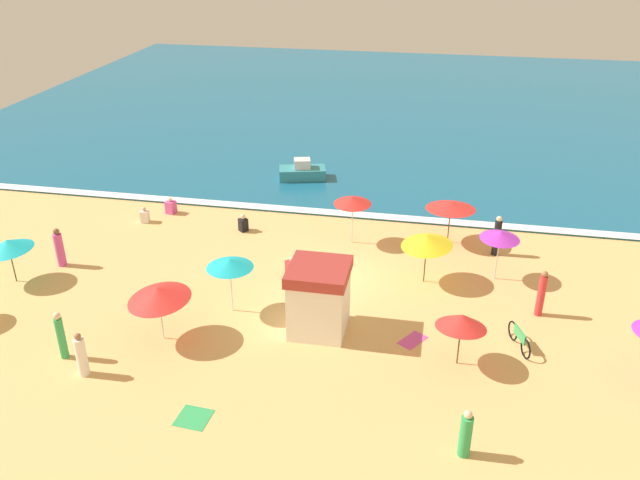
# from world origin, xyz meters

# --- Properties ---
(ground_plane) EXTENTS (60.00, 60.00, 0.00)m
(ground_plane) POSITION_xyz_m (0.00, 0.00, 0.00)
(ground_plane) COLOR #E5B26B
(ocean_water) EXTENTS (60.00, 44.00, 0.10)m
(ocean_water) POSITION_xyz_m (0.00, 28.00, 0.05)
(ocean_water) COLOR #196084
(ocean_water) RESTS_ON ground_plane
(wave_breaker_foam) EXTENTS (57.00, 0.70, 0.01)m
(wave_breaker_foam) POSITION_xyz_m (0.00, 6.30, 0.10)
(wave_breaker_foam) COLOR white
(wave_breaker_foam) RESTS_ON ocean_water
(lifeguard_cabana) EXTENTS (2.15, 2.22, 2.63)m
(lifeguard_cabana) POSITION_xyz_m (0.15, -3.93, 1.34)
(lifeguard_cabana) COLOR white
(lifeguard_cabana) RESTS_ON ground_plane
(beach_umbrella_1) EXTENTS (2.00, 2.03, 2.05)m
(beach_umbrella_1) POSITION_xyz_m (5.17, -5.05, 1.72)
(beach_umbrella_1) COLOR #4C3823
(beach_umbrella_1) RESTS_ON ground_plane
(beach_umbrella_2) EXTENTS (2.94, 2.94, 2.24)m
(beach_umbrella_2) POSITION_xyz_m (3.77, 0.33, 1.91)
(beach_umbrella_2) COLOR #4C3823
(beach_umbrella_2) RESTS_ON ground_plane
(beach_umbrella_3) EXTENTS (2.13, 2.14, 2.24)m
(beach_umbrella_3) POSITION_xyz_m (6.68, 1.13, 2.03)
(beach_umbrella_3) COLOR silver
(beach_umbrella_3) RESTS_ON ground_plane
(beach_umbrella_4) EXTENTS (3.20, 3.20, 2.23)m
(beach_umbrella_4) POSITION_xyz_m (-5.25, -5.58, 1.88)
(beach_umbrella_4) COLOR silver
(beach_umbrella_4) RESTS_ON ground_plane
(beach_umbrella_5) EXTENTS (2.70, 2.71, 2.07)m
(beach_umbrella_5) POSITION_xyz_m (4.67, 4.20, 1.86)
(beach_umbrella_5) COLOR #4C3823
(beach_umbrella_5) RESTS_ON ground_plane
(beach_umbrella_6) EXTENTS (1.75, 1.76, 2.33)m
(beach_umbrella_6) POSITION_xyz_m (0.28, 3.34, 2.12)
(beach_umbrella_6) COLOR silver
(beach_umbrella_6) RESTS_ON ground_plane
(beach_umbrella_7) EXTENTS (2.43, 2.43, 2.24)m
(beach_umbrella_7) POSITION_xyz_m (-3.36, -3.33, 2.06)
(beach_umbrella_7) COLOR silver
(beach_umbrella_7) RESTS_ON ground_plane
(beach_umbrella_8) EXTENTS (2.62, 2.60, 2.02)m
(beach_umbrella_8) POSITION_xyz_m (-12.95, -2.91, 1.69)
(beach_umbrella_8) COLOR #4C3823
(beach_umbrella_8) RESTS_ON ground_plane
(parked_bicycle) EXTENTS (0.66, 1.74, 0.76)m
(parked_bicycle) POSITION_xyz_m (7.29, -3.71, 0.38)
(parked_bicycle) COLOR black
(parked_bicycle) RESTS_ON ground_plane
(beachgoer_0) EXTENTS (0.53, 0.53, 0.87)m
(beachgoer_0) POSITION_xyz_m (-5.05, 3.56, 0.38)
(beachgoer_0) COLOR black
(beachgoer_0) RESTS_ON ground_plane
(beachgoer_1) EXTENTS (0.40, 0.40, 1.90)m
(beachgoer_1) POSITION_xyz_m (8.20, -1.38, 0.92)
(beachgoer_1) COLOR red
(beachgoer_1) RESTS_ON ground_plane
(beachgoer_2) EXTENTS (0.48, 0.48, 1.57)m
(beachgoer_2) POSITION_xyz_m (5.38, -9.28, 0.73)
(beachgoer_2) COLOR green
(beachgoer_2) RESTS_ON ground_plane
(beachgoer_4) EXTENTS (0.39, 0.39, 1.88)m
(beachgoer_4) POSITION_xyz_m (6.79, 3.39, 0.90)
(beachgoer_4) COLOR black
(beachgoer_4) RESTS_ON ground_plane
(beachgoer_5) EXTENTS (0.53, 0.53, 0.85)m
(beachgoer_5) POSITION_xyz_m (-9.30, 4.86, 0.35)
(beachgoer_5) COLOR #D84CA5
(beachgoer_5) RESTS_ON ground_plane
(beachgoer_6) EXTENTS (0.46, 0.46, 0.80)m
(beachgoer_6) POSITION_xyz_m (-10.14, 3.60, 0.34)
(beachgoer_6) COLOR white
(beachgoer_6) RESTS_ON ground_plane
(beachgoer_7) EXTENTS (0.46, 0.46, 1.77)m
(beachgoer_7) POSITION_xyz_m (-11.79, -1.27, 0.83)
(beachgoer_7) COLOR #D84CA5
(beachgoer_7) RESTS_ON ground_plane
(beachgoer_8) EXTENTS (0.48, 0.48, 1.63)m
(beachgoer_8) POSITION_xyz_m (-7.01, -8.03, 0.76)
(beachgoer_8) COLOR white
(beachgoer_8) RESTS_ON ground_plane
(beachgoer_9) EXTENTS (0.40, 0.40, 1.82)m
(beachgoer_9) POSITION_xyz_m (-8.15, -7.29, 0.89)
(beachgoer_9) COLOR green
(beachgoer_9) RESTS_ON ground_plane
(beachgoer_10) EXTENTS (0.64, 0.64, 0.85)m
(beachgoer_10) POSITION_xyz_m (-1.75, -0.16, 0.35)
(beachgoer_10) COLOR red
(beachgoer_10) RESTS_ON ground_plane
(beach_towel_0) EXTENTS (1.11, 1.25, 0.01)m
(beach_towel_0) POSITION_xyz_m (3.60, -4.00, 0.01)
(beach_towel_0) COLOR #D84CA5
(beach_towel_0) RESTS_ON ground_plane
(beach_towel_1) EXTENTS (1.08, 1.05, 0.01)m
(beach_towel_1) POSITION_xyz_m (-2.68, -9.34, 0.01)
(beach_towel_1) COLOR green
(beach_towel_1) RESTS_ON ground_plane
(small_boat_0) EXTENTS (2.87, 1.90, 1.17)m
(small_boat_0) POSITION_xyz_m (-3.69, 10.68, 0.51)
(small_boat_0) COLOR teal
(small_boat_0) RESTS_ON ocean_water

